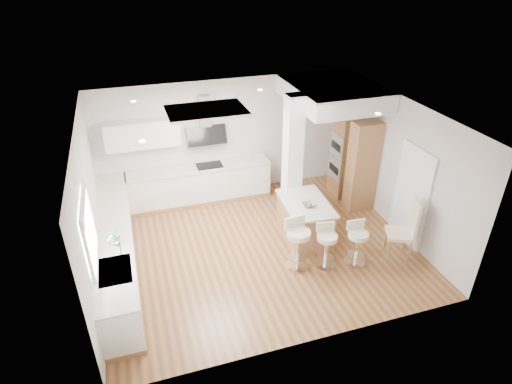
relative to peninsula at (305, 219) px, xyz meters
name	(u,v)px	position (x,y,z in m)	size (l,w,h in m)	color
ground	(259,248)	(-1.03, -0.10, -0.42)	(6.00, 6.00, 0.00)	#915F36
ceiling	(259,248)	(-1.03, -0.10, -0.42)	(6.00, 5.00, 0.02)	white
wall_back	(226,138)	(-1.03, 2.40, 0.98)	(6.00, 0.04, 2.80)	silver
wall_left	(90,214)	(-4.03, -0.10, 0.98)	(0.04, 5.00, 2.80)	silver
wall_right	(398,166)	(1.97, -0.10, 0.98)	(0.04, 5.00, 2.80)	silver
skylight	(207,111)	(-1.82, 0.50, 2.35)	(4.10, 2.10, 0.06)	white
window_left	(88,227)	(-3.98, -1.00, 1.28)	(0.06, 1.28, 1.07)	silver
doorway_right	(411,197)	(1.95, -0.70, 0.58)	(0.05, 1.00, 2.10)	#4E463D
counter_left	(117,247)	(-3.72, 0.13, 0.04)	(0.63, 4.50, 1.35)	#AB7849
counter_back	(192,175)	(-1.94, 2.13, 0.28)	(3.62, 0.63, 2.50)	#AB7849
pillar	(292,159)	(0.02, 0.85, 0.98)	(0.35, 0.35, 2.80)	white
soffit	(333,93)	(1.07, 1.30, 2.18)	(1.78, 2.20, 0.40)	white
oven_column	(353,159)	(1.65, 1.13, 0.63)	(0.63, 1.21, 2.10)	#AB7849
peninsula	(305,219)	(0.00, 0.00, 0.00)	(0.98, 1.41, 0.89)	#AB7849
bar_stool_a	(298,241)	(-0.52, -0.86, 0.16)	(0.51, 0.51, 1.03)	white
bar_stool_b	(326,244)	(0.00, -0.99, 0.08)	(0.45, 0.45, 0.89)	white
bar_stool_c	(357,241)	(0.58, -1.10, 0.09)	(0.43, 0.43, 0.90)	white
dining_chair	(407,227)	(1.58, -1.19, 0.25)	(0.64, 0.64, 1.25)	beige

